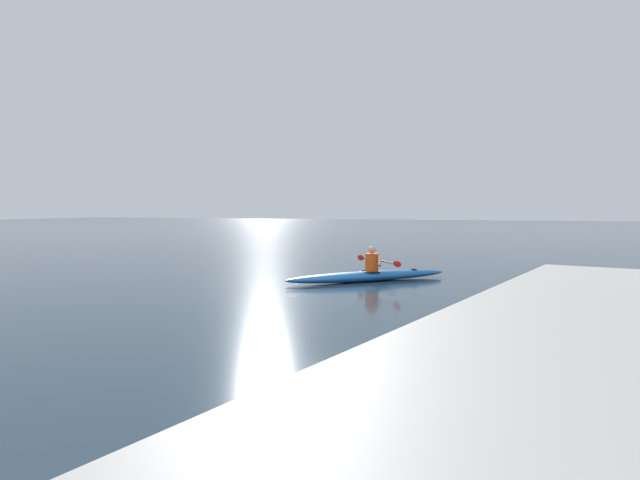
# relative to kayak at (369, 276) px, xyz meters

# --- Properties ---
(ground_plane) EXTENTS (160.00, 160.00, 0.00)m
(ground_plane) POSITION_rel_kayak_xyz_m (0.28, 1.55, -0.15)
(ground_plane) COLOR #283D4C
(kayak) EXTENTS (4.09, 4.08, 0.29)m
(kayak) POSITION_rel_kayak_xyz_m (0.00, 0.00, 0.00)
(kayak) COLOR #1959A5
(kayak) RESTS_ON ground
(kayaker) EXTENTS (1.75, 1.76, 0.72)m
(kayaker) POSITION_rel_kayak_xyz_m (-0.09, -0.09, 0.44)
(kayaker) COLOR #E04C14
(kayaker) RESTS_ON kayak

